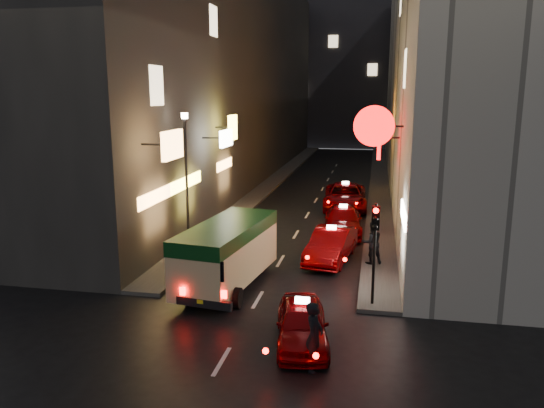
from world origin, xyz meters
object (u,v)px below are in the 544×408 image
Objects in this scene: taxi_near at (302,320)px; traffic_light at (375,233)px; lamp_post at (186,174)px; pedestrian_crossing at (314,332)px; minibus at (227,248)px.

traffic_light is at bearing 56.20° from taxi_near.
traffic_light is at bearing -28.91° from lamp_post.
lamp_post reaches higher than pedestrian_crossing.
taxi_near is at bearing -49.76° from minibus.
traffic_light is (1.48, 4.39, 1.62)m from pedestrian_crossing.
taxi_near is 0.78× the size of lamp_post.
taxi_near is at bearing 28.80° from pedestrian_crossing.
taxi_near is at bearing -50.42° from lamp_post.
lamp_post is at bearing 128.81° from minibus.
minibus is 2.79× the size of pedestrian_crossing.
traffic_light is at bearing -9.91° from pedestrian_crossing.
taxi_near is 1.54m from pedestrian_crossing.
traffic_light is 0.56× the size of lamp_post.
minibus is 1.23× the size of taxi_near.
lamp_post is at bearing 45.67° from pedestrian_crossing.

